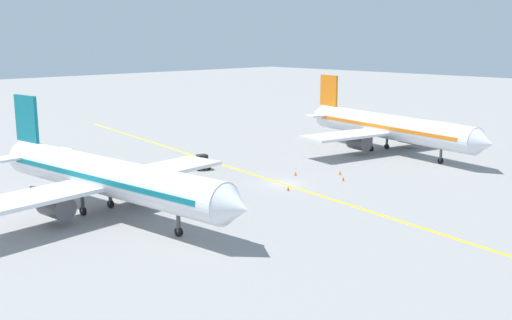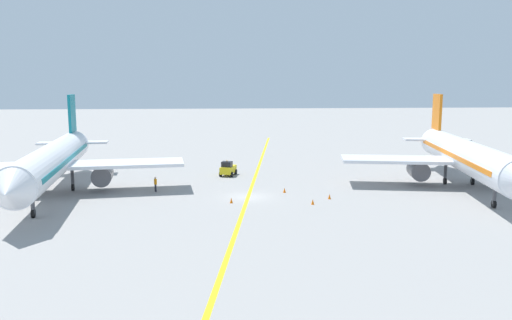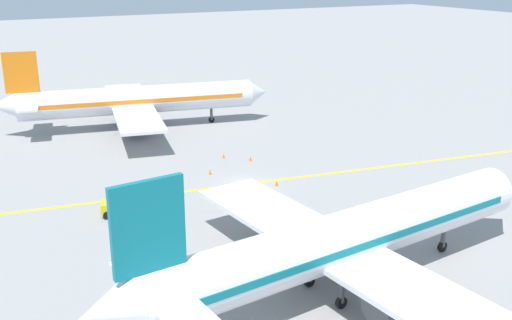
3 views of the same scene
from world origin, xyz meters
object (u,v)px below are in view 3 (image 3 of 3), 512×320
at_px(airplane_at_gate, 136,101).
at_px(traffic_cone_far_edge, 224,156).
at_px(traffic_cone_near_nose, 251,158).
at_px(airplane_adjacent_stand, 345,240).
at_px(ground_crew_worker, 262,220).
at_px(traffic_cone_by_wingtip, 277,183).
at_px(baggage_tug_white, 120,205).
at_px(traffic_cone_mid_apron, 210,172).

bearing_deg(airplane_at_gate, traffic_cone_far_edge, 15.45).
bearing_deg(traffic_cone_near_nose, traffic_cone_far_edge, -134.92).
distance_m(airplane_adjacent_stand, ground_crew_worker, 11.21).
bearing_deg(traffic_cone_by_wingtip, traffic_cone_near_nose, 170.76).
height_order(traffic_cone_by_wingtip, traffic_cone_far_edge, same).
xyz_separation_m(baggage_tug_white, traffic_cone_near_nose, (-7.99, 16.81, -0.63)).
height_order(baggage_tug_white, traffic_cone_mid_apron, baggage_tug_white).
bearing_deg(airplane_adjacent_stand, airplane_at_gate, 179.68).
distance_m(airplane_at_gate, traffic_cone_by_wingtip, 28.08).
distance_m(baggage_tug_white, traffic_cone_mid_apron, 12.57).
xyz_separation_m(traffic_cone_near_nose, traffic_cone_far_edge, (-2.23, -2.24, 0.00)).
bearing_deg(ground_crew_worker, traffic_cone_by_wingtip, 143.46).
bearing_deg(airplane_adjacent_stand, traffic_cone_mid_apron, 176.77).
bearing_deg(airplane_at_gate, traffic_cone_mid_apron, 3.15).
relative_size(airplane_adjacent_stand, traffic_cone_near_nose, 64.62).
xyz_separation_m(ground_crew_worker, traffic_cone_by_wingtip, (-8.27, 6.13, -0.63)).
relative_size(airplane_adjacent_stand, traffic_cone_by_wingtip, 64.62).
xyz_separation_m(airplane_adjacent_stand, traffic_cone_near_nose, (-27.23, 7.18, -3.43)).
relative_size(airplane_at_gate, ground_crew_worker, 21.06).
bearing_deg(airplane_adjacent_stand, traffic_cone_far_edge, 170.48).
xyz_separation_m(airplane_at_gate, airplane_adjacent_stand, (46.42, -0.26, 0.00)).
distance_m(baggage_tug_white, traffic_cone_far_edge, 17.81).
height_order(airplane_adjacent_stand, traffic_cone_by_wingtip, airplane_adjacent_stand).
bearing_deg(traffic_cone_far_edge, ground_crew_worker, -15.64).
bearing_deg(ground_crew_worker, airplane_adjacent_stand, 1.43).
xyz_separation_m(airplane_at_gate, baggage_tug_white, (27.18, -9.89, -2.81)).
distance_m(airplane_at_gate, traffic_cone_far_edge, 17.92).
bearing_deg(traffic_cone_mid_apron, baggage_tug_white, -61.68).
bearing_deg(traffic_cone_mid_apron, ground_crew_worker, -6.73).
bearing_deg(traffic_cone_by_wingtip, traffic_cone_mid_apron, -143.87).
xyz_separation_m(airplane_at_gate, traffic_cone_near_nose, (19.18, 6.92, -3.43)).
distance_m(airplane_at_gate, baggage_tug_white, 29.06).
height_order(baggage_tug_white, traffic_cone_far_edge, baggage_tug_white).
height_order(airplane_at_gate, baggage_tug_white, airplane_at_gate).
bearing_deg(baggage_tug_white, traffic_cone_far_edge, 125.06).
relative_size(airplane_adjacent_stand, baggage_tug_white, 10.71).
height_order(airplane_at_gate, traffic_cone_mid_apron, airplane_at_gate).
height_order(airplane_adjacent_stand, traffic_cone_mid_apron, airplane_adjacent_stand).
bearing_deg(traffic_cone_far_edge, airplane_adjacent_stand, -9.52).
distance_m(ground_crew_worker, traffic_cone_by_wingtip, 10.31).
xyz_separation_m(baggage_tug_white, ground_crew_worker, (8.39, 9.36, 0.01)).
xyz_separation_m(airplane_adjacent_stand, ground_crew_worker, (-10.85, -0.27, -2.80)).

